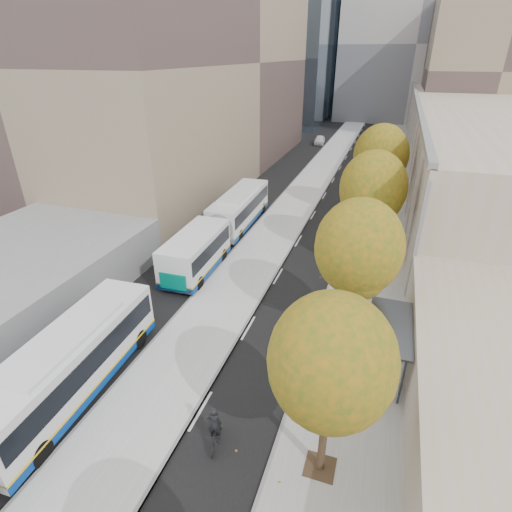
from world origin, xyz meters
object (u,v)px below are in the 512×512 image
at_px(bus_shelter, 394,334).
at_px(cyclist, 215,432).
at_px(bus_far, 224,224).
at_px(distant_car, 320,140).

xyz_separation_m(bus_shelter, cyclist, (-6.06, -6.26, -1.46)).
relative_size(bus_shelter, cyclist, 2.25).
bearing_deg(bus_far, cyclist, -69.75).
relative_size(bus_shelter, bus_far, 0.26).
bearing_deg(distant_car, bus_far, -95.98).
distance_m(bus_shelter, distant_car, 52.99).
xyz_separation_m(bus_shelter, distant_car, (-12.76, 51.41, -1.51)).
distance_m(bus_far, cyclist, 18.56).
bearing_deg(cyclist, bus_shelter, 32.40).
height_order(bus_shelter, cyclist, bus_shelter).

